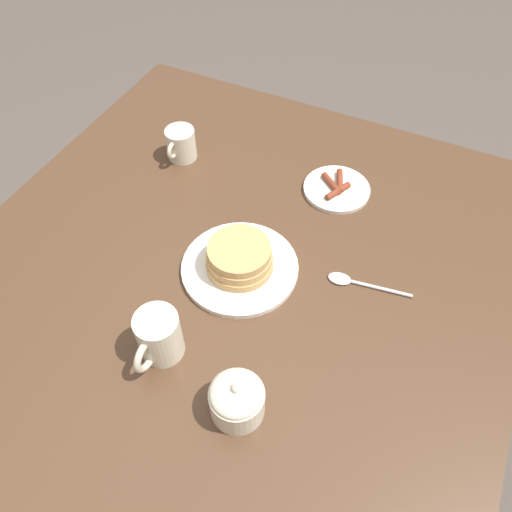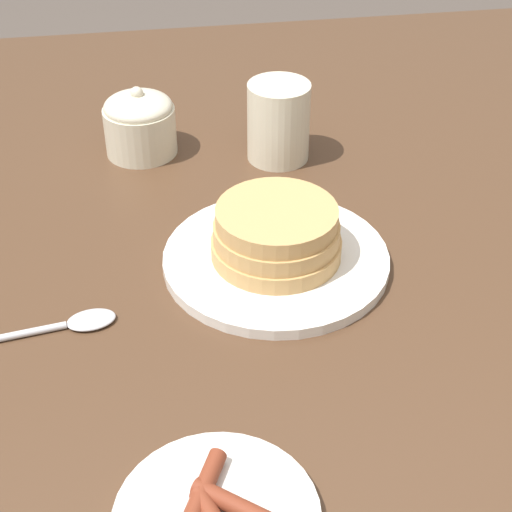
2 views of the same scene
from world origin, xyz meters
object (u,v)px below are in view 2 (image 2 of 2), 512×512
object	(u,v)px
pancake_plate	(276,244)
coffee_mug	(278,120)
sugar_bowl	(140,123)
spoon	(62,326)

from	to	relation	value
pancake_plate	coffee_mug	size ratio (longest dim) A/B	2.11
coffee_mug	sugar_bowl	distance (m)	0.17
pancake_plate	sugar_bowl	distance (m)	0.29
coffee_mug	spoon	bearing A→B (deg)	138.06
spoon	pancake_plate	bearing A→B (deg)	-72.94
pancake_plate	coffee_mug	distance (m)	0.23
sugar_bowl	spoon	xyz separation A→B (m)	(-0.32, 0.09, -0.04)
coffee_mug	spoon	world-z (taller)	coffee_mug
coffee_mug	sugar_bowl	xyz separation A→B (m)	(0.04, 0.17, -0.01)
pancake_plate	sugar_bowl	size ratio (longest dim) A/B	2.61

